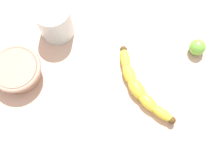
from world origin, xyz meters
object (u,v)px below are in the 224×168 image
object	(u,v)px
lime_fruit	(197,47)
smoothie_glass	(55,21)
ceramic_bowl	(17,72)
banana	(140,87)

from	to	relation	value
lime_fruit	smoothie_glass	bearing A→B (deg)	-171.52
ceramic_bowl	banana	bearing A→B (deg)	11.00
banana	ceramic_bowl	xyz separation A→B (cm)	(-31.78, -6.18, 1.25)
banana	ceramic_bowl	bearing A→B (deg)	-128.15
ceramic_bowl	smoothie_glass	bearing A→B (deg)	73.91
smoothie_glass	lime_fruit	bearing A→B (deg)	8.48
banana	lime_fruit	world-z (taller)	lime_fruit
ceramic_bowl	lime_fruit	distance (cm)	48.87
banana	lime_fruit	xyz separation A→B (cm)	(11.85, 15.80, 0.46)
smoothie_glass	ceramic_bowl	distance (cm)	16.94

